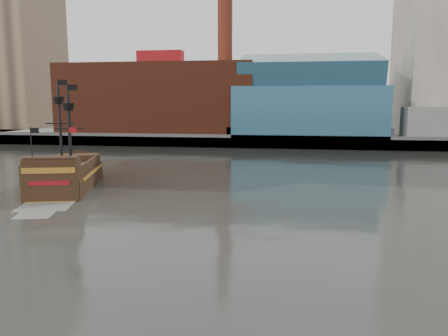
# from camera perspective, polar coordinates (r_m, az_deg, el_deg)

# --- Properties ---
(ground) EXTENTS (400.00, 400.00, 0.00)m
(ground) POSITION_cam_1_polar(r_m,az_deg,el_deg) (25.27, -7.86, -12.38)
(ground) COLOR #252723
(ground) RESTS_ON ground
(promenade_far) EXTENTS (220.00, 60.00, 2.00)m
(promenade_far) POSITION_cam_1_polar(r_m,az_deg,el_deg) (115.04, 5.47, 4.63)
(promenade_far) COLOR slate
(promenade_far) RESTS_ON ground
(seawall) EXTENTS (220.00, 1.00, 2.60)m
(seawall) POSITION_cam_1_polar(r_m,az_deg,el_deg) (85.68, 4.25, 3.47)
(seawall) COLOR #4C4C49
(seawall) RESTS_ON ground
(skyline) EXTENTS (149.00, 45.00, 62.00)m
(skyline) POSITION_cam_1_polar(r_m,az_deg,el_deg) (108.24, 8.27, 16.83)
(skyline) COLOR #80694C
(skyline) RESTS_ON promenade_far
(pirate_ship) EXTENTS (8.87, 16.93, 12.15)m
(pirate_ship) POSITION_cam_1_polar(r_m,az_deg,el_deg) (48.40, -19.86, -1.29)
(pirate_ship) COLOR black
(pirate_ship) RESTS_ON ground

